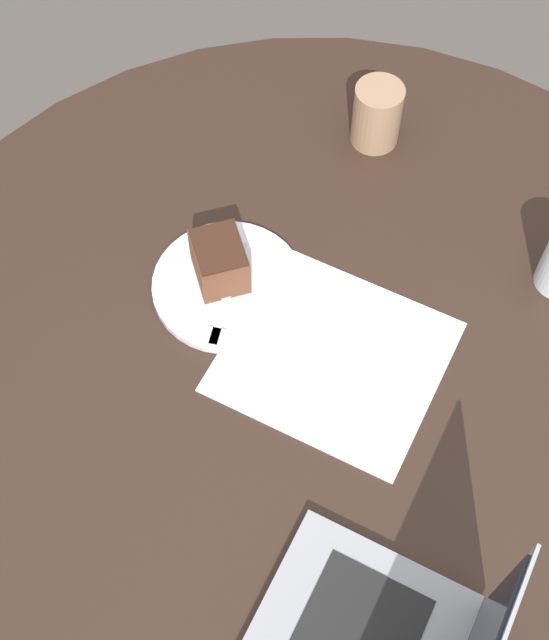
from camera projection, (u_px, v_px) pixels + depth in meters
The scene contains 7 objects.
ground_plane at pixel (306, 546), 1.85m from camera, with size 12.00×12.00×0.00m, color #4C4742.
dining_table at pixel (319, 427), 1.31m from camera, with size 1.31×1.31×0.77m.
paper_document at pixel (334, 357), 1.21m from camera, with size 0.36×0.35×0.00m.
plate at pixel (228, 285), 1.26m from camera, with size 0.21×0.21×0.01m.
cake_slice at pixel (219, 261), 1.23m from camera, with size 0.09×0.10×0.07m.
fork at pixel (225, 304), 1.23m from camera, with size 0.04×0.17×0.00m.
coffee_glass at pixel (377, 115), 1.36m from camera, with size 0.07×0.07×0.10m.
Camera 1 is at (-0.02, -0.52, 1.84)m, focal length 50.00 mm.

